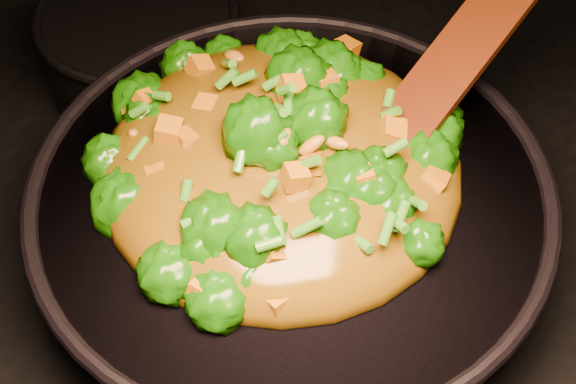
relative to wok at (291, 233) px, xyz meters
name	(u,v)px	position (x,y,z in m)	size (l,w,h in m)	color
wok	(291,233)	(0.00, 0.00, 0.00)	(0.47, 0.47, 0.13)	black
stir_fry	(281,132)	(0.00, 0.02, 0.12)	(0.33, 0.33, 0.11)	#175806
spatula	(426,98)	(0.13, 0.02, 0.12)	(0.35, 0.05, 0.01)	#371506
back_pot	(143,53)	(-0.10, 0.30, 0.00)	(0.22, 0.22, 0.13)	black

